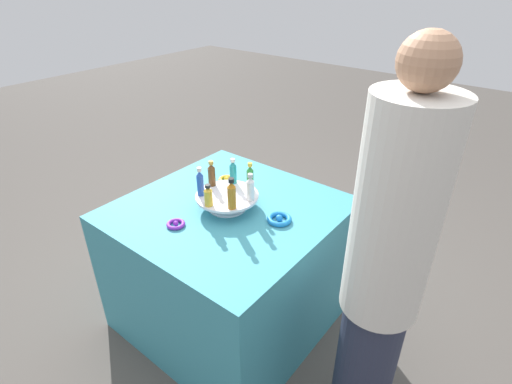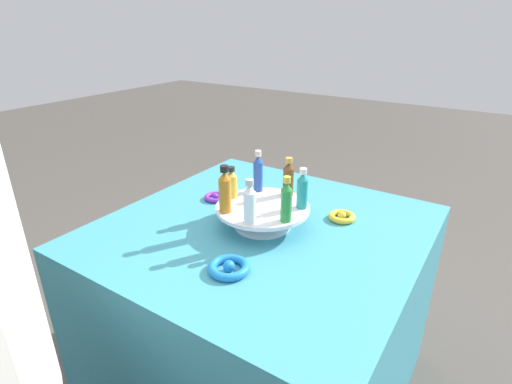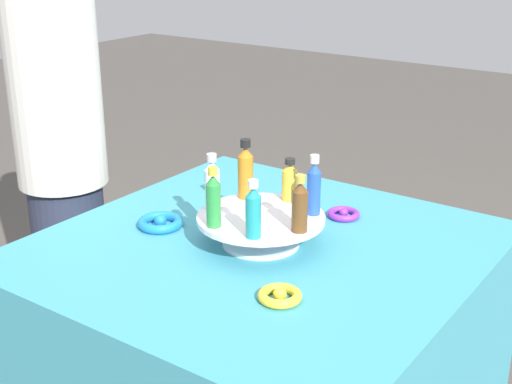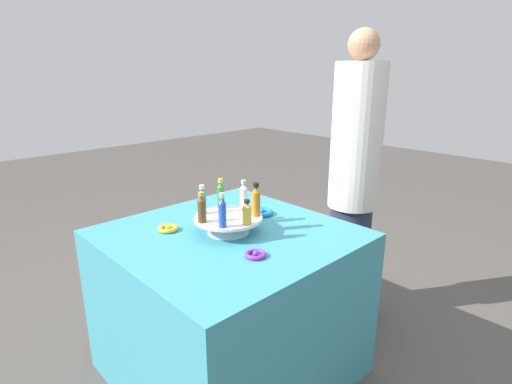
% 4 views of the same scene
% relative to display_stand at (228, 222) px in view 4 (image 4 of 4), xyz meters
% --- Properties ---
extents(ground_plane, '(12.00, 12.00, 0.00)m').
position_rel_display_stand_xyz_m(ground_plane, '(0.00, 0.00, -0.75)').
color(ground_plane, '#4C4742').
extents(party_table, '(0.96, 0.96, 0.70)m').
position_rel_display_stand_xyz_m(party_table, '(0.00, 0.00, -0.40)').
color(party_table, teal).
rests_on(party_table, ground_plane).
extents(display_stand, '(0.29, 0.29, 0.07)m').
position_rel_display_stand_xyz_m(display_stand, '(0.00, 0.00, 0.00)').
color(display_stand, silver).
rests_on(display_stand, party_table).
extents(bottle_gold, '(0.04, 0.04, 0.10)m').
position_rel_display_stand_xyz_m(bottle_gold, '(0.00, -0.12, 0.07)').
color(bottle_gold, gold).
rests_on(bottle_gold, display_stand).
extents(bottle_amber, '(0.04, 0.04, 0.15)m').
position_rel_display_stand_xyz_m(bottle_amber, '(0.10, -0.07, 0.09)').
color(bottle_amber, '#AD6B19').
rests_on(bottle_amber, display_stand).
extents(bottle_clear, '(0.04, 0.04, 0.13)m').
position_rel_display_stand_xyz_m(bottle_clear, '(0.12, 0.03, 0.09)').
color(bottle_clear, silver).
rests_on(bottle_clear, display_stand).
extents(bottle_green, '(0.03, 0.03, 0.14)m').
position_rel_display_stand_xyz_m(bottle_green, '(0.05, 0.11, 0.09)').
color(bottle_green, '#288438').
rests_on(bottle_green, display_stand).
extents(bottle_teal, '(0.03, 0.03, 0.13)m').
position_rel_display_stand_xyz_m(bottle_teal, '(-0.05, 0.11, 0.08)').
color(bottle_teal, teal).
rests_on(bottle_teal, display_stand).
extents(bottle_brown, '(0.04, 0.04, 0.13)m').
position_rel_display_stand_xyz_m(bottle_brown, '(-0.12, 0.02, 0.08)').
color(bottle_brown, brown).
rests_on(bottle_brown, display_stand).
extents(bottle_blue, '(0.03, 0.03, 0.14)m').
position_rel_display_stand_xyz_m(bottle_blue, '(-0.09, -0.08, 0.09)').
color(bottle_blue, '#234CAD').
rests_on(bottle_blue, display_stand).
extents(ribbon_bow_blue, '(0.11, 0.11, 0.03)m').
position_rel_display_stand_xyz_m(ribbon_bow_blue, '(0.26, 0.06, -0.04)').
color(ribbon_bow_blue, blue).
rests_on(ribbon_bow_blue, party_table).
extents(ribbon_bow_gold, '(0.09, 0.09, 0.03)m').
position_rel_display_stand_xyz_m(ribbon_bow_gold, '(-0.18, 0.19, -0.04)').
color(ribbon_bow_gold, gold).
rests_on(ribbon_bow_gold, party_table).
extents(ribbon_bow_purple, '(0.08, 0.08, 0.02)m').
position_rel_display_stand_xyz_m(ribbon_bow_purple, '(-0.08, -0.25, -0.04)').
color(ribbon_bow_purple, purple).
rests_on(ribbon_bow_purple, party_table).
extents(person_figure, '(0.27, 0.27, 1.58)m').
position_rel_display_stand_xyz_m(person_figure, '(0.80, -0.10, 0.04)').
color(person_figure, '#282D42').
rests_on(person_figure, ground_plane).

